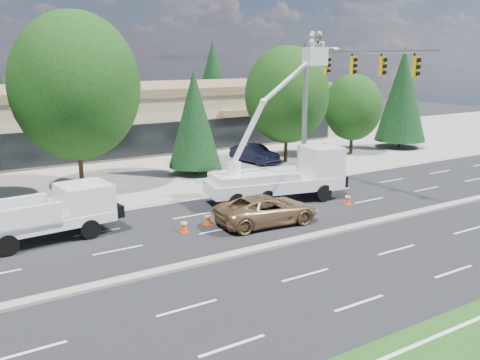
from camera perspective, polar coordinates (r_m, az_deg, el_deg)
ground at (r=22.95m, az=1.88°, el=-7.48°), size 140.00×140.00×0.00m
concrete_apron at (r=40.42m, az=-14.42°, el=1.12°), size 140.00×22.00×0.01m
road_median at (r=22.93m, az=1.89°, el=-7.34°), size 120.00×0.55×0.12m
strip_mall at (r=49.47m, az=-18.32°, el=6.30°), size 50.40×15.40×5.50m
tree_front_d at (r=34.00m, az=-17.15°, el=9.54°), size 7.78×7.78×10.79m
tree_front_e at (r=37.18m, az=-4.90°, el=6.54°), size 3.68×3.68×7.25m
tree_front_f at (r=41.39m, az=5.02°, el=9.04°), size 6.43×6.43×8.92m
tree_front_g at (r=46.09m, az=11.95°, el=7.60°), size 4.84×4.84×6.72m
tree_front_h at (r=50.41m, az=16.93°, el=8.72°), size 4.51×4.51×8.89m
tree_back_c at (r=63.75m, az=-12.47°, el=10.15°), size 4.93×4.93×9.72m
tree_back_d at (r=68.85m, az=-2.93°, el=10.77°), size 5.11×5.11×10.08m
signal_mast at (r=33.33m, az=9.41°, el=9.42°), size 2.76×10.16×9.00m
utility_pickup at (r=25.50m, az=-19.26°, el=-3.85°), size 6.22×2.75×2.33m
bucket_truck at (r=30.46m, az=5.05°, el=1.53°), size 8.16×3.85×9.41m
traffic_cone_b at (r=25.27m, az=-5.99°, el=-4.79°), size 0.40×0.40×0.70m
traffic_cone_c at (r=26.24m, az=-3.45°, el=-4.07°), size 0.40×0.40×0.70m
traffic_cone_d at (r=30.40m, az=11.42°, el=-1.92°), size 0.40×0.40×0.70m
minivan at (r=26.25m, az=2.88°, el=-3.20°), size 5.35×2.86×1.43m
parked_car_east at (r=41.41m, az=1.55°, el=2.82°), size 2.11×4.55×1.45m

